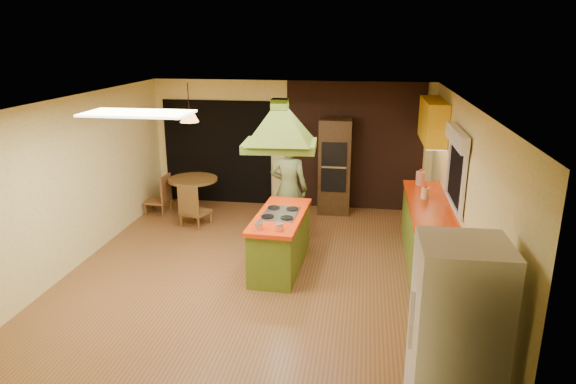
% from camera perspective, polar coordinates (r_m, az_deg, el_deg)
% --- Properties ---
extents(ground, '(6.50, 6.50, 0.00)m').
position_cam_1_polar(ground, '(7.58, -3.29, -9.03)').
color(ground, brown).
rests_on(ground, ground).
extents(room_walls, '(5.50, 6.50, 6.50)m').
position_cam_1_polar(room_walls, '(7.12, -3.45, 0.04)').
color(room_walls, '#F9F2B3').
rests_on(room_walls, ground).
extents(ceiling_plane, '(6.50, 6.50, 0.00)m').
position_cam_1_polar(ceiling_plane, '(6.86, -3.64, 10.07)').
color(ceiling_plane, silver).
rests_on(ceiling_plane, room_walls).
extents(brick_panel, '(2.64, 0.03, 2.50)m').
position_cam_1_polar(brick_panel, '(10.11, 7.35, 5.02)').
color(brick_panel, '#381E14').
rests_on(brick_panel, ground).
extents(nook_opening, '(2.20, 0.03, 2.10)m').
position_cam_1_polar(nook_opening, '(10.57, -7.81, 4.42)').
color(nook_opening, black).
rests_on(nook_opening, ground).
extents(right_counter, '(0.62, 3.05, 0.92)m').
position_cam_1_polar(right_counter, '(7.87, 15.41, -4.97)').
color(right_counter, olive).
rests_on(right_counter, ground).
extents(upper_cabinets, '(0.34, 1.40, 0.70)m').
position_cam_1_polar(upper_cabinets, '(9.04, 15.81, 7.62)').
color(upper_cabinets, yellow).
rests_on(upper_cabinets, room_walls).
extents(window_right, '(0.12, 1.35, 1.06)m').
position_cam_1_polar(window_right, '(7.34, 18.28, 3.92)').
color(window_right, black).
rests_on(window_right, room_walls).
extents(fluor_panel, '(1.20, 0.60, 0.03)m').
position_cam_1_polar(fluor_panel, '(6.08, -16.38, 8.39)').
color(fluor_panel, white).
rests_on(fluor_panel, ceiling_plane).
extents(kitchen_island, '(0.75, 1.69, 0.85)m').
position_cam_1_polar(kitchen_island, '(7.60, -0.86, -5.42)').
color(kitchen_island, '#5D741D').
rests_on(kitchen_island, ground).
extents(range_hood, '(1.04, 0.78, 0.79)m').
position_cam_1_polar(range_hood, '(7.11, -0.93, 8.32)').
color(range_hood, '#57711C').
rests_on(range_hood, ceiling_plane).
extents(man, '(0.67, 0.47, 1.74)m').
position_cam_1_polar(man, '(8.56, 0.09, 0.35)').
color(man, '#546033').
rests_on(man, ground).
extents(refrigerator, '(0.73, 0.69, 1.75)m').
position_cam_1_polar(refrigerator, '(4.71, 18.14, -15.26)').
color(refrigerator, white).
rests_on(refrigerator, ground).
extents(wall_oven, '(0.61, 0.61, 1.83)m').
position_cam_1_polar(wall_oven, '(9.92, 5.22, 2.88)').
color(wall_oven, '#452D16').
rests_on(wall_oven, ground).
extents(dining_table, '(0.94, 0.94, 0.71)m').
position_cam_1_polar(dining_table, '(10.05, -10.47, 0.35)').
color(dining_table, brown).
rests_on(dining_table, ground).
extents(chair_left, '(0.46, 0.46, 0.77)m').
position_cam_1_polar(chair_left, '(10.23, -14.33, -0.22)').
color(chair_left, brown).
rests_on(chair_left, ground).
extents(chair_near, '(0.56, 0.56, 0.81)m').
position_cam_1_polar(chair_near, '(9.41, -10.26, -1.34)').
color(chair_near, brown).
rests_on(chair_near, ground).
extents(pendant_lamp, '(0.42, 0.42, 0.22)m').
position_cam_1_polar(pendant_lamp, '(9.74, -10.91, 8.30)').
color(pendant_lamp, '#FF9E3F').
rests_on(pendant_lamp, ceiling_plane).
extents(canister_large, '(0.17, 0.17, 0.23)m').
position_cam_1_polar(canister_large, '(8.88, 14.50, 1.49)').
color(canister_large, beige).
rests_on(canister_large, right_counter).
extents(canister_medium, '(0.14, 0.14, 0.17)m').
position_cam_1_polar(canister_medium, '(8.14, 14.99, -0.13)').
color(canister_medium, beige).
rests_on(canister_medium, right_counter).
extents(canister_small, '(0.15, 0.15, 0.16)m').
position_cam_1_polar(canister_small, '(8.15, 14.98, -0.17)').
color(canister_small, '#F6E7C5').
rests_on(canister_small, right_counter).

